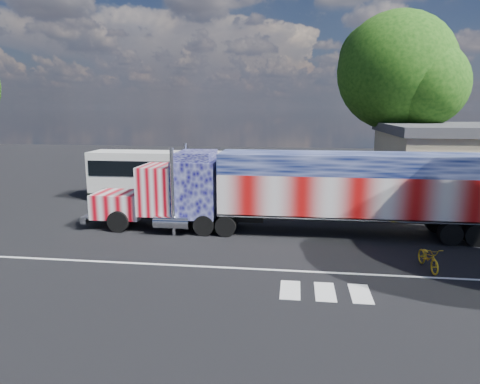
# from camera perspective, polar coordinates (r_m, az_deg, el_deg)

# --- Properties ---
(ground) EXTENTS (100.00, 100.00, 0.00)m
(ground) POSITION_cam_1_polar(r_m,az_deg,el_deg) (20.15, -1.12, -6.96)
(ground) COLOR black
(lane_markings) EXTENTS (30.00, 2.67, 0.01)m
(lane_markings) POSITION_cam_1_polar(r_m,az_deg,el_deg) (16.45, 2.90, -11.24)
(lane_markings) COLOR silver
(lane_markings) RESTS_ON ground
(semi_truck) EXTENTS (20.59, 3.25, 4.39)m
(semi_truck) POSITION_cam_1_polar(r_m,az_deg,el_deg) (21.66, 8.34, 0.38)
(semi_truck) COLOR black
(semi_truck) RESTS_ON ground
(coach_bus) EXTENTS (11.38, 2.65, 3.31)m
(coach_bus) POSITION_cam_1_polar(r_m,az_deg,el_deg) (29.78, -8.97, 2.25)
(coach_bus) COLOR white
(coach_bus) RESTS_ON ground
(woman) EXTENTS (0.71, 0.52, 1.79)m
(woman) POSITION_cam_1_polar(r_m,az_deg,el_deg) (22.97, -16.07, -2.80)
(woman) COLOR slate
(woman) RESTS_ON ground
(bicycle) EXTENTS (0.86, 1.88, 0.95)m
(bicycle) POSITION_cam_1_polar(r_m,az_deg,el_deg) (18.57, 23.84, -8.00)
(bicycle) COLOR gold
(bicycle) RESTS_ON ground
(tree_ne_a) EXTENTS (9.19, 8.75, 13.32)m
(tree_ne_a) POSITION_cam_1_polar(r_m,az_deg,el_deg) (35.19, 20.39, 14.77)
(tree_ne_a) COLOR black
(tree_ne_a) RESTS_ON ground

